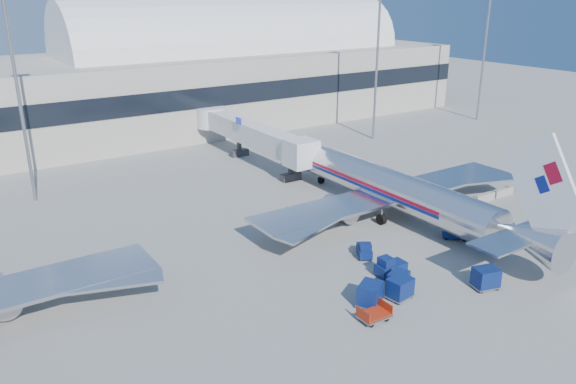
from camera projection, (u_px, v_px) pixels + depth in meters
ground at (346, 256)px, 49.48m from camera, size 260.00×260.00×0.00m
terminal at (39, 94)px, 83.67m from camera, size 170.00×28.15×21.00m
airliner_main at (395, 189)px, 57.24m from camera, size 32.00×37.26×12.07m
jetbridge_near at (246, 132)px, 76.25m from camera, size 4.40×27.50×6.25m
mast_west at (14, 65)px, 57.54m from camera, size 2.00×1.20×22.60m
mast_east at (378, 42)px, 83.62m from camera, size 2.00×1.20×22.60m
mast_far_east at (486, 35)px, 96.66m from camera, size 2.00×1.20×22.60m
barrier_near at (464, 204)px, 60.29m from camera, size 3.00×0.55×0.90m
barrier_mid at (484, 198)px, 62.01m from camera, size 3.00×0.55×0.90m
barrier_far at (503, 192)px, 63.73m from camera, size 3.00×0.55×0.90m
tug_lead at (390, 267)px, 45.85m from camera, size 2.63×1.36×1.69m
tug_right at (455, 231)px, 52.73m from camera, size 2.48×2.51×1.53m
tug_left at (364, 250)px, 49.04m from camera, size 2.14×2.50×1.46m
cart_train_a at (398, 281)px, 43.52m from camera, size 2.09×1.86×1.52m
cart_train_b at (400, 288)px, 42.33m from camera, size 2.09×1.70×1.69m
cart_train_c at (370, 294)px, 41.37m from camera, size 2.51×2.34×1.77m
cart_solo_near at (486, 278)px, 43.76m from camera, size 2.27×1.95×1.72m
cart_solo_far at (500, 230)px, 52.44m from camera, size 2.35×1.99×1.80m
cart_open_red at (374, 315)px, 39.64m from camera, size 2.21×1.59×0.58m
ramp_worker at (557, 239)px, 50.58m from camera, size 0.78×0.83×1.90m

